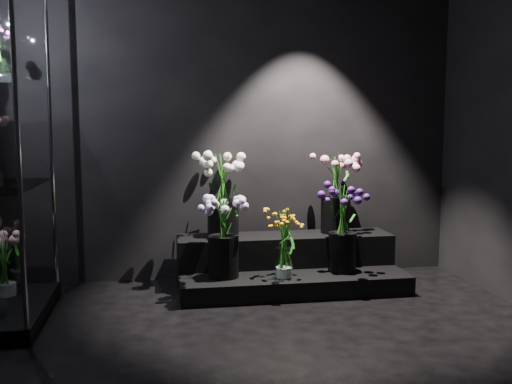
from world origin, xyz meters
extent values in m
plane|color=black|center=(0.00, 0.00, 0.00)|extent=(4.00, 4.00, 0.00)
plane|color=black|center=(0.00, 2.00, 1.40)|extent=(4.00, 0.00, 4.00)
cube|color=black|center=(0.47, 1.55, 0.07)|extent=(1.79, 0.80, 0.15)
cube|color=black|center=(0.47, 1.75, 0.27)|extent=(1.79, 0.40, 0.25)
cylinder|color=white|center=(0.37, 1.33, 0.27)|extent=(0.14, 0.14, 0.23)
cylinder|color=black|center=(-0.08, 1.43, 0.31)|extent=(0.24, 0.24, 0.32)
cylinder|color=black|center=(0.87, 1.44, 0.31)|extent=(0.22, 0.22, 0.31)
cylinder|color=black|center=(-0.04, 1.78, 0.55)|extent=(0.26, 0.26, 0.30)
cylinder|color=black|center=(0.91, 1.78, 0.56)|extent=(0.24, 0.24, 0.32)
cylinder|color=white|center=(-1.65, 1.34, 0.24)|extent=(0.15, 0.15, 0.26)
camera|label=1|loc=(-0.56, -2.84, 1.32)|focal=40.00mm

